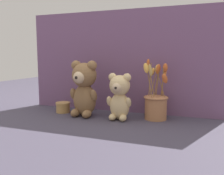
% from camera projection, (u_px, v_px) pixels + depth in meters
% --- Properties ---
extents(ground_plane, '(4.00, 4.00, 0.00)m').
position_uv_depth(ground_plane, '(111.00, 118.00, 1.24)').
color(ground_plane, '#3D3847').
extents(backdrop_wall, '(1.14, 0.02, 0.58)m').
position_uv_depth(backdrop_wall, '(121.00, 62.00, 1.36)').
color(backdrop_wall, '#704C70').
rests_on(backdrop_wall, ground).
extents(teddy_bear_large, '(0.16, 0.15, 0.30)m').
position_uv_depth(teddy_bear_large, '(84.00, 87.00, 1.27)').
color(teddy_bear_large, olive).
rests_on(teddy_bear_large, ground).
extents(teddy_bear_medium, '(0.13, 0.12, 0.24)m').
position_uv_depth(teddy_bear_medium, '(119.00, 96.00, 1.20)').
color(teddy_bear_medium, '#DBBC84').
rests_on(teddy_bear_medium, ground).
extents(flower_vase, '(0.13, 0.14, 0.31)m').
position_uv_depth(flower_vase, '(156.00, 103.00, 1.21)').
color(flower_vase, '#AD7047').
rests_on(flower_vase, ground).
extents(decorative_tin_tall, '(0.08, 0.08, 0.06)m').
position_uv_depth(decorative_tin_tall, '(63.00, 107.00, 1.37)').
color(decorative_tin_tall, tan).
rests_on(decorative_tin_tall, ground).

